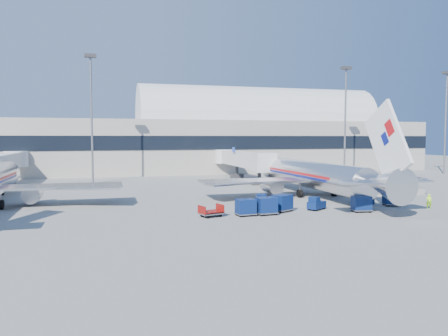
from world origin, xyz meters
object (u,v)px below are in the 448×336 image
object	(u,v)px
ramp_worker	(429,201)
cart_train_b	(266,205)
jetbridge_mid	(4,162)
tug_lead	(316,204)
mast_west	(91,99)
cart_train_c	(246,207)
barrier_mid	(395,192)
jetbridge_near	(240,159)
mast_east	(345,105)
cart_solo_far	(392,198)
tug_right	(362,198)
barrier_far	(415,191)
cart_open_red	(211,213)
airliner_main	(314,175)
cart_train_a	(282,203)
barrier_near	(375,193)
tug_left	(261,201)
mast_far_east	(446,107)
cart_solo_near	(361,203)

from	to	relation	value
ramp_worker	cart_train_b	bearing A→B (deg)	35.57
jetbridge_mid	tug_lead	world-z (taller)	jetbridge_mid
mast_west	cart_train_c	size ratio (longest dim) A/B	10.63
barrier_mid	tug_lead	world-z (taller)	tug_lead
jetbridge_near	mast_east	world-z (taller)	mast_east
mast_west	cart_solo_far	size ratio (longest dim) A/B	10.15
mast_west	tug_right	size ratio (longest dim) A/B	8.05
mast_east	barrier_far	distance (m)	31.92
cart_open_red	tug_lead	bearing A→B (deg)	-12.15
cart_open_red	ramp_worker	world-z (taller)	ramp_worker
airliner_main	mast_west	world-z (taller)	mast_west
cart_open_red	jetbridge_mid	bearing A→B (deg)	108.22
cart_train_a	barrier_near	bearing A→B (deg)	-3.92
cart_train_a	tug_lead	bearing A→B (deg)	-28.75
tug_left	ramp_worker	world-z (taller)	ramp_worker
mast_east	mast_far_east	distance (m)	25.00
barrier_far	cart_open_red	distance (m)	33.52
barrier_mid	cart_solo_far	bearing A→B (deg)	-128.90
tug_lead	cart_open_red	xyz separation A→B (m)	(-12.39, -1.03, -0.26)
jetbridge_mid	barrier_far	size ratio (longest dim) A/B	9.17
mast_west	barrier_mid	bearing A→B (deg)	-34.14
cart_train_b	cart_solo_far	world-z (taller)	cart_train_b
cart_train_a	mast_west	bearing A→B (deg)	90.35
tug_left	cart_train_c	xyz separation A→B (m)	(-3.48, -4.86, 0.19)
mast_east	barrier_mid	distance (m)	32.64
barrier_far	cart_open_red	xyz separation A→B (m)	(-32.22, -9.23, -0.01)
tug_left	cart_train_b	size ratio (longest dim) A/B	1.22
airliner_main	cart_solo_far	bearing A→B (deg)	-64.79
airliner_main	ramp_worker	distance (m)	15.51
barrier_far	tug_right	world-z (taller)	tug_right
mast_west	tug_lead	distance (m)	46.07
cart_train_a	ramp_worker	distance (m)	17.22
tug_lead	cart_open_red	world-z (taller)	tug_lead
jetbridge_mid	cart_train_a	world-z (taller)	jetbridge_mid
mast_west	mast_east	xyz separation A→B (m)	(50.00, 0.00, 0.00)
mast_far_east	tug_right	world-z (taller)	mast_far_east
airliner_main	cart_solo_near	xyz separation A→B (m)	(-1.08, -13.23, -1.99)
barrier_mid	tug_right	world-z (taller)	tug_right
jetbridge_mid	ramp_worker	distance (m)	65.50
cart_train_a	cart_open_red	bearing A→B (deg)	157.53
barrier_far	cart_open_red	world-z (taller)	barrier_far
tug_right	tug_left	size ratio (longest dim) A/B	1.02
tug_right	jetbridge_mid	bearing A→B (deg)	164.84
cart_train_a	cart_train_c	world-z (taller)	cart_train_a
tug_right	cart_train_c	xyz separation A→B (m)	(-16.13, -3.66, 0.19)
barrier_far	ramp_worker	distance (m)	12.85
barrier_mid	tug_right	size ratio (longest dim) A/B	1.07
tug_lead	ramp_worker	world-z (taller)	ramp_worker
mast_far_east	barrier_far	size ratio (longest dim) A/B	7.53
cart_solo_near	cart_open_red	world-z (taller)	cart_solo_near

